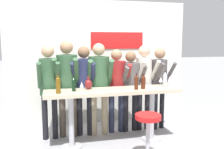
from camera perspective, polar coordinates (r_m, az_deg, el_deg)
ground_plane at (r=4.62m, az=0.25°, el=-15.40°), size 40.00×40.00×0.00m
back_wall at (r=5.51m, az=-2.95°, el=2.81°), size 3.95×0.12×2.67m
tasting_table at (r=4.36m, az=0.26°, el=-5.49°), size 2.35×0.54×0.98m
bar_stool at (r=3.89m, az=8.20°, el=-12.43°), size 0.41×0.41×0.72m
person_far_left at (r=4.64m, az=-14.27°, el=-1.42°), size 0.39×0.52×1.74m
person_left at (r=4.67m, az=-10.22°, el=-0.86°), size 0.51×0.62×1.81m
person_center_left at (r=4.72m, az=-6.39°, el=-1.46°), size 0.49×0.60×1.71m
person_center at (r=4.73m, az=-2.98°, el=-1.06°), size 0.49×0.59×1.77m
person_center_right at (r=4.87m, az=1.04°, el=-1.62°), size 0.44×0.53×1.65m
person_right at (r=4.95m, az=4.28°, el=-1.87°), size 0.47×0.55×1.61m
person_far_right at (r=5.03m, az=7.35°, el=-0.63°), size 0.41×0.54×1.72m
person_rightmost at (r=5.14m, az=10.83°, el=-0.90°), size 0.43×0.55×1.67m
wine_bottle_0 at (r=4.70m, az=12.02°, el=-1.08°), size 0.08×0.08×0.28m
wine_bottle_1 at (r=4.07m, az=-12.23°, el=-2.23°), size 0.07×0.07×0.32m
wine_bottle_2 at (r=4.32m, az=5.57°, el=-1.73°), size 0.07×0.07×0.28m
wine_bottle_3 at (r=4.20m, az=-8.74°, el=-2.19°), size 0.06×0.06×0.26m
wine_bottle_4 at (r=4.40m, az=7.17°, el=-1.66°), size 0.07×0.07×0.26m
wine_glass_0 at (r=4.08m, az=-6.94°, el=-2.37°), size 0.07×0.07×0.18m
wine_glass_1 at (r=4.65m, az=11.08°, el=-1.21°), size 0.07×0.07×0.18m
wine_glass_2 at (r=4.77m, az=13.04°, el=-1.05°), size 0.07×0.07×0.18m
decorative_vase at (r=4.35m, az=-5.42°, el=-2.21°), size 0.13×0.13×0.22m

